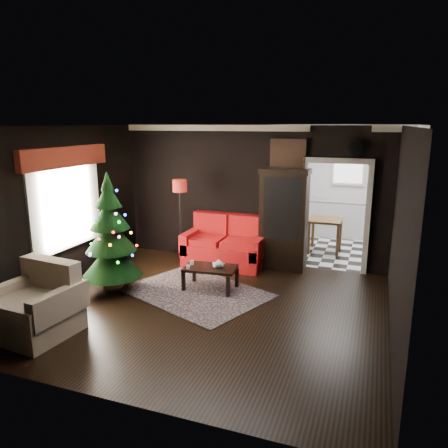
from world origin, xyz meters
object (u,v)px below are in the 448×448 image
(christmas_tree, at_px, (110,233))
(armchair, at_px, (34,303))
(loveseat, at_px, (225,241))
(coffee_table, at_px, (210,278))
(kitchen_table, at_px, (325,235))
(curio_cabinet, at_px, (284,222))
(floor_lamp, at_px, (181,224))
(teapot, at_px, (218,264))
(wall_clock, at_px, (353,149))

(christmas_tree, relative_size, armchair, 1.88)
(loveseat, bearing_deg, coffee_table, -80.93)
(kitchen_table, bearing_deg, curio_cabinet, -114.44)
(kitchen_table, bearing_deg, loveseat, -137.49)
(loveseat, bearing_deg, kitchen_table, 42.51)
(floor_lamp, xyz_separation_m, christmas_tree, (-0.45, -1.78, 0.22))
(christmas_tree, relative_size, teapot, 12.43)
(coffee_table, relative_size, kitchen_table, 1.19)
(loveseat, height_order, teapot, loveseat)
(wall_clock, bearing_deg, teapot, -138.51)
(armchair, height_order, kitchen_table, armchair)
(christmas_tree, height_order, armchair, christmas_tree)
(kitchen_table, bearing_deg, teapot, -115.46)
(loveseat, distance_m, armchair, 3.93)
(armchair, xyz_separation_m, wall_clock, (3.78, 4.06, 1.92))
(christmas_tree, distance_m, armchair, 1.78)
(christmas_tree, height_order, teapot, christmas_tree)
(armchair, distance_m, kitchen_table, 6.22)
(wall_clock, relative_size, kitchen_table, 0.43)
(armchair, height_order, coffee_table, armchair)
(floor_lamp, xyz_separation_m, armchair, (-0.55, -3.45, -0.37))
(armchair, bearing_deg, teapot, 58.01)
(armchair, relative_size, teapot, 6.61)
(floor_lamp, bearing_deg, curio_cabinet, 12.01)
(christmas_tree, bearing_deg, wall_clock, 33.01)
(loveseat, bearing_deg, curio_cabinet, 10.83)
(coffee_table, bearing_deg, armchair, -125.09)
(teapot, bearing_deg, curio_cabinet, 63.64)
(wall_clock, bearing_deg, kitchen_table, 113.75)
(armchair, bearing_deg, coffee_table, 60.81)
(christmas_tree, xyz_separation_m, kitchen_table, (3.12, 3.64, -0.68))
(armchair, height_order, teapot, armchair)
(teapot, bearing_deg, christmas_tree, -159.41)
(coffee_table, distance_m, teapot, 0.32)
(floor_lamp, distance_m, armchair, 3.51)
(floor_lamp, xyz_separation_m, wall_clock, (3.23, 0.61, 1.55))
(christmas_tree, xyz_separation_m, wall_clock, (3.67, 2.39, 1.33))
(floor_lamp, height_order, teapot, floor_lamp)
(wall_clock, bearing_deg, coffee_table, -141.05)
(christmas_tree, distance_m, teapot, 1.90)
(loveseat, relative_size, floor_lamp, 0.93)
(floor_lamp, relative_size, teapot, 11.77)
(armchair, xyz_separation_m, coffee_table, (1.64, 2.33, -0.25))
(curio_cabinet, relative_size, christmas_tree, 0.99)
(curio_cabinet, height_order, christmas_tree, christmas_tree)
(floor_lamp, bearing_deg, armchair, -99.07)
(armchair, xyz_separation_m, kitchen_table, (3.23, 5.31, -0.08))
(christmas_tree, xyz_separation_m, armchair, (-0.10, -1.68, -0.59))
(curio_cabinet, xyz_separation_m, wall_clock, (1.20, 0.18, 1.43))
(floor_lamp, bearing_deg, wall_clock, 10.72)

